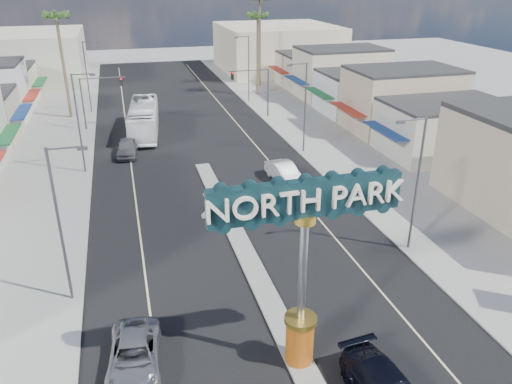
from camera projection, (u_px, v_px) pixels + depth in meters
ground at (200, 162)px, 48.24m from camera, size 160.00×160.00×0.00m
road at (200, 162)px, 48.24m from camera, size 20.00×120.00×0.01m
median_island at (239, 240)px, 34.11m from camera, size 1.30×30.00×0.16m
sidewalk_left at (46, 176)px, 44.83m from camera, size 8.00×120.00×0.12m
sidewalk_right at (334, 149)px, 51.61m from camera, size 8.00×120.00×0.12m
storefront_row_right at (367, 89)px, 64.29m from camera, size 12.00×42.00×6.00m
backdrop_far_left at (19, 58)px, 80.95m from camera, size 20.00×20.00×8.00m
backdrop_far_right at (277, 48)px, 91.60m from camera, size 20.00×20.00×8.00m
gateway_sign at (304, 254)px, 21.14m from camera, size 8.20×1.50×9.15m
traffic_signal_left at (98, 93)px, 56.62m from camera, size 5.09×0.45×6.00m
traffic_signal_right at (254, 84)px, 61.06m from camera, size 5.09×0.45×6.00m
streetlight_l_near at (62, 219)px, 26.03m from camera, size 2.03×0.22×9.00m
streetlight_l_mid at (80, 119)px, 43.66m from camera, size 2.03×0.22×9.00m
streetlight_l_far at (88, 73)px, 63.05m from camera, size 2.03×0.22×9.00m
streetlight_r_near at (416, 178)px, 31.08m from camera, size 2.03×0.22×9.00m
streetlight_r_mid at (304, 103)px, 48.71m from camera, size 2.03×0.22×9.00m
streetlight_r_far at (247, 66)px, 68.10m from camera, size 2.03×0.22×9.00m
palm_left_far at (57, 22)px, 58.05m from camera, size 2.60×2.60×13.10m
palm_right_mid at (258, 20)px, 70.00m from camera, size 2.60×2.60×12.10m
palm_right_far at (260, 4)px, 75.05m from camera, size 2.60×2.60×14.10m
suv_left at (134, 355)px, 22.96m from camera, size 2.82×5.26×1.40m
car_parked_left at (127, 148)px, 49.60m from camera, size 2.38×4.99×1.64m
car_parked_right at (284, 172)px, 43.54m from camera, size 2.33×5.12×1.63m
city_bus at (144, 118)px, 56.10m from camera, size 4.21×12.73×3.48m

